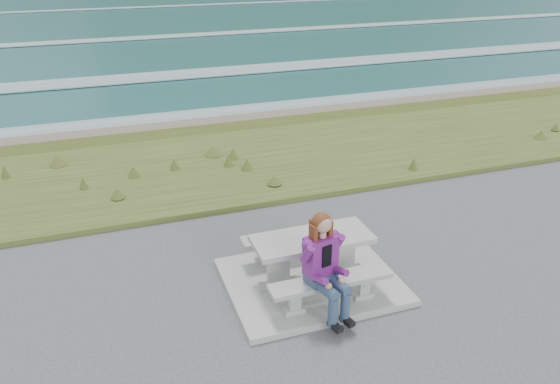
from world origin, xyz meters
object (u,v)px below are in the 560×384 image
Objects in this scene: bench_landward at (331,285)px; seated_woman at (327,280)px; picnic_table at (312,246)px; bench_seaward at (296,238)px.

seated_woman reaches higher than bench_landward.
seated_woman is at bearing -131.61° from bench_landward.
picnic_table reaches higher than bench_landward.
bench_seaward is (0.00, 1.40, 0.00)m from bench_landward.
picnic_table reaches higher than bench_seaward.
bench_seaward is at bearing 71.33° from seated_woman.
bench_landward is at bearing -90.00° from bench_seaward.
bench_landward is 1.00× the size of bench_seaward.
picnic_table is 0.74m from bench_landward.
picnic_table is at bearing -90.00° from bench_seaward.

